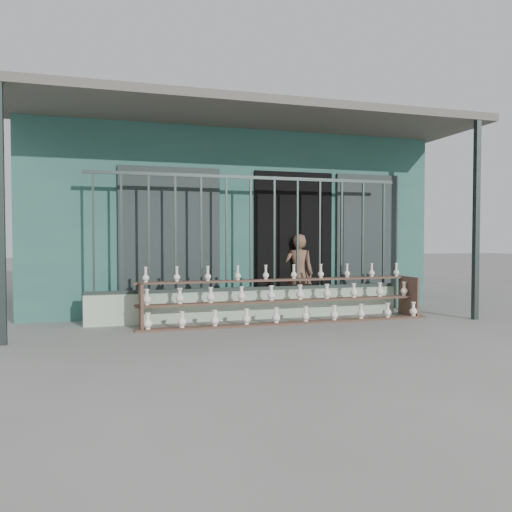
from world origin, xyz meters
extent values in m
plane|color=slate|center=(0.00, 0.00, 0.00)|extent=(60.00, 60.00, 0.00)
cube|color=#2B5C52|center=(0.00, 4.30, 1.60)|extent=(7.00, 5.00, 3.20)
cube|color=black|center=(0.90, 1.82, 1.20)|extent=(1.40, 0.12, 2.40)
cube|color=black|center=(-1.20, 1.78, 1.20)|extent=(1.60, 0.08, 2.40)
cube|color=black|center=(2.30, 1.78, 1.20)|extent=(1.20, 0.08, 2.40)
cube|color=#59544C|center=(0.00, 1.20, 3.15)|extent=(7.40, 2.00, 0.12)
cube|color=#283330|center=(-3.35, 0.25, 1.55)|extent=(0.08, 0.08, 3.10)
cube|color=#283330|center=(3.35, 0.25, 1.55)|extent=(0.08, 0.08, 3.10)
cube|color=#AFC8AB|center=(0.00, 1.30, 0.23)|extent=(5.00, 0.20, 0.45)
cube|color=#283330|center=(-2.35, 1.30, 1.35)|extent=(0.03, 0.03, 1.80)
cube|color=#283330|center=(-1.96, 1.30, 1.35)|extent=(0.03, 0.03, 1.80)
cube|color=#283330|center=(-1.57, 1.30, 1.35)|extent=(0.03, 0.03, 1.80)
cube|color=#283330|center=(-1.18, 1.30, 1.35)|extent=(0.03, 0.03, 1.80)
cube|color=#283330|center=(-0.78, 1.30, 1.35)|extent=(0.03, 0.03, 1.80)
cube|color=#283330|center=(-0.39, 1.30, 1.35)|extent=(0.03, 0.03, 1.80)
cube|color=#283330|center=(0.00, 1.30, 1.35)|extent=(0.03, 0.03, 1.80)
cube|color=#283330|center=(0.39, 1.30, 1.35)|extent=(0.03, 0.03, 1.80)
cube|color=#283330|center=(0.78, 1.30, 1.35)|extent=(0.03, 0.03, 1.80)
cube|color=#283330|center=(1.17, 1.30, 1.35)|extent=(0.03, 0.03, 1.80)
cube|color=#283330|center=(1.57, 1.30, 1.35)|extent=(0.03, 0.03, 1.80)
cube|color=#283330|center=(1.96, 1.30, 1.35)|extent=(0.03, 0.03, 1.80)
cube|color=#283330|center=(2.35, 1.30, 1.35)|extent=(0.03, 0.03, 1.80)
cube|color=#283330|center=(0.00, 1.30, 2.22)|extent=(5.00, 0.04, 0.05)
cube|color=#283330|center=(0.00, 1.30, 0.47)|extent=(5.00, 0.04, 0.05)
cube|color=brown|center=(0.44, 0.65, 0.01)|extent=(4.50, 0.18, 0.03)
cube|color=brown|center=(0.44, 0.90, 0.32)|extent=(4.50, 0.18, 0.03)
cube|color=brown|center=(0.44, 1.15, 0.61)|extent=(4.50, 0.18, 0.03)
cube|color=brown|center=(-1.71, 0.90, 0.32)|extent=(0.04, 0.55, 0.64)
cube|color=brown|center=(2.59, 0.90, 0.32)|extent=(0.04, 0.55, 0.64)
imported|color=brown|center=(0.96, 1.69, 0.67)|extent=(0.58, 0.50, 1.34)
camera|label=1|loc=(-2.12, -6.23, 1.26)|focal=35.00mm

